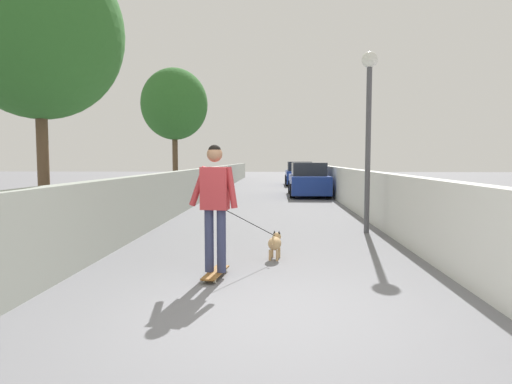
{
  "coord_description": "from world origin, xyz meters",
  "views": [
    {
      "loc": [
        -4.44,
        -0.24,
        1.68
      ],
      "look_at": [
        4.53,
        0.19,
        1.0
      ],
      "focal_mm": 30.05,
      "sensor_mm": 36.0,
      "label": 1
    }
  ],
  "objects_px": {
    "skateboard": "(216,273)",
    "car_near": "(308,180)",
    "lamp_post": "(369,109)",
    "tree_left_near": "(174,105)",
    "tree_left_mid": "(38,32)",
    "person_skateboarder": "(215,198)",
    "car_far": "(299,174)",
    "dog": "(275,243)"
  },
  "relations": [
    {
      "from": "tree_left_mid",
      "to": "skateboard",
      "type": "height_order",
      "value": "tree_left_mid"
    },
    {
      "from": "tree_left_mid",
      "to": "lamp_post",
      "type": "relative_size",
      "value": 1.33
    },
    {
      "from": "dog",
      "to": "person_skateboarder",
      "type": "bearing_deg",
      "value": 145.07
    },
    {
      "from": "skateboard",
      "to": "lamp_post",
      "type": "bearing_deg",
      "value": -36.95
    },
    {
      "from": "lamp_post",
      "to": "dog",
      "type": "xyz_separation_m",
      "value": [
        -2.71,
        2.1,
        -2.55
      ]
    },
    {
      "from": "skateboard",
      "to": "dog",
      "type": "relative_size",
      "value": 0.55
    },
    {
      "from": "tree_left_mid",
      "to": "lamp_post",
      "type": "xyz_separation_m",
      "value": [
        2.45,
        -6.23,
        -1.08
      ]
    },
    {
      "from": "tree_left_mid",
      "to": "skateboard",
      "type": "bearing_deg",
      "value": -114.04
    },
    {
      "from": "person_skateboarder",
      "to": "car_far",
      "type": "height_order",
      "value": "person_skateboarder"
    },
    {
      "from": "car_near",
      "to": "car_far",
      "type": "height_order",
      "value": "same"
    },
    {
      "from": "car_near",
      "to": "car_far",
      "type": "xyz_separation_m",
      "value": [
        8.26,
        0.0,
        -0.0
      ]
    },
    {
      "from": "person_skateboarder",
      "to": "car_near",
      "type": "distance_m",
      "value": 14.13
    },
    {
      "from": "person_skateboarder",
      "to": "dog",
      "type": "xyz_separation_m",
      "value": [
        1.2,
        -0.84,
        -0.87
      ]
    },
    {
      "from": "tree_left_mid",
      "to": "dog",
      "type": "height_order",
      "value": "tree_left_mid"
    },
    {
      "from": "car_near",
      "to": "lamp_post",
      "type": "bearing_deg",
      "value": -176.57
    },
    {
      "from": "tree_left_mid",
      "to": "lamp_post",
      "type": "distance_m",
      "value": 6.78
    },
    {
      "from": "person_skateboarder",
      "to": "dog",
      "type": "bearing_deg",
      "value": -34.93
    },
    {
      "from": "lamp_post",
      "to": "car_far",
      "type": "bearing_deg",
      "value": 1.88
    },
    {
      "from": "tree_left_mid",
      "to": "person_skateboarder",
      "type": "height_order",
      "value": "tree_left_mid"
    },
    {
      "from": "tree_left_near",
      "to": "skateboard",
      "type": "distance_m",
      "value": 12.54
    },
    {
      "from": "skateboard",
      "to": "car_near",
      "type": "height_order",
      "value": "car_near"
    },
    {
      "from": "person_skateboarder",
      "to": "car_far",
      "type": "bearing_deg",
      "value": -6.03
    },
    {
      "from": "lamp_post",
      "to": "person_skateboarder",
      "type": "relative_size",
      "value": 2.27
    },
    {
      "from": "tree_left_mid",
      "to": "car_far",
      "type": "xyz_separation_m",
      "value": [
        20.72,
        -5.63,
        -3.19
      ]
    },
    {
      "from": "tree_left_near",
      "to": "dog",
      "type": "relative_size",
      "value": 3.58
    },
    {
      "from": "lamp_post",
      "to": "person_skateboarder",
      "type": "height_order",
      "value": "lamp_post"
    },
    {
      "from": "tree_left_mid",
      "to": "skateboard",
      "type": "relative_size",
      "value": 6.64
    },
    {
      "from": "car_far",
      "to": "car_near",
      "type": "bearing_deg",
      "value": 180.0
    },
    {
      "from": "tree_left_near",
      "to": "car_near",
      "type": "xyz_separation_m",
      "value": [
        2.46,
        -5.64,
        -3.2
      ]
    },
    {
      "from": "dog",
      "to": "car_near",
      "type": "relative_size",
      "value": 0.36
    },
    {
      "from": "dog",
      "to": "car_far",
      "type": "height_order",
      "value": "car_far"
    },
    {
      "from": "tree_left_near",
      "to": "dog",
      "type": "xyz_separation_m",
      "value": [
        -10.26,
        -4.14,
        -3.64
      ]
    },
    {
      "from": "tree_left_mid",
      "to": "car_far",
      "type": "bearing_deg",
      "value": -15.21
    },
    {
      "from": "car_near",
      "to": "skateboard",
      "type": "bearing_deg",
      "value": 170.44
    },
    {
      "from": "tree_left_near",
      "to": "dog",
      "type": "distance_m",
      "value": 11.65
    },
    {
      "from": "skateboard",
      "to": "dog",
      "type": "height_order",
      "value": "dog"
    },
    {
      "from": "skateboard",
      "to": "car_near",
      "type": "relative_size",
      "value": 0.19
    },
    {
      "from": "tree_left_mid",
      "to": "car_far",
      "type": "relative_size",
      "value": 1.32
    },
    {
      "from": "dog",
      "to": "car_near",
      "type": "height_order",
      "value": "car_near"
    },
    {
      "from": "skateboard",
      "to": "car_near",
      "type": "bearing_deg",
      "value": -9.56
    },
    {
      "from": "tree_left_mid",
      "to": "car_near",
      "type": "xyz_separation_m",
      "value": [
        12.46,
        -5.63,
        -3.19
      ]
    },
    {
      "from": "tree_left_mid",
      "to": "car_near",
      "type": "height_order",
      "value": "tree_left_mid"
    }
  ]
}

